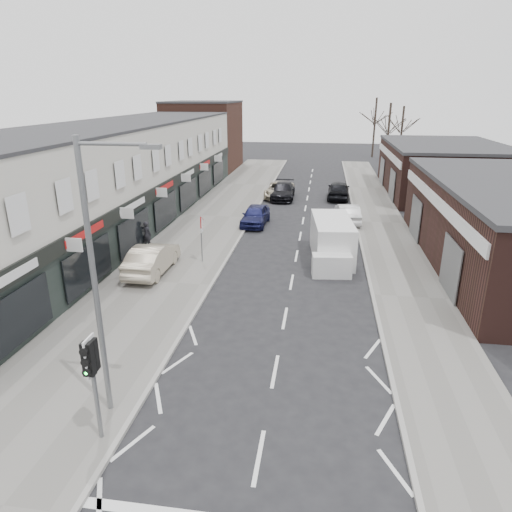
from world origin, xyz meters
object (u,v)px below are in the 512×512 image
at_px(warning_sign, 202,226).
at_px(parked_car_left_c, 280,190).
at_px(parked_car_left_b, 283,191).
at_px(pedestrian, 147,235).
at_px(parked_car_left_a, 255,215).
at_px(white_van, 332,241).
at_px(parked_car_right_a, 348,214).
at_px(parked_car_right_b, 339,190).
at_px(traffic_light, 91,365).
at_px(sedan_on_pavement, 152,258).
at_px(street_lamp, 99,269).

distance_m(warning_sign, parked_car_left_c, 18.13).
bearing_deg(parked_car_left_b, parked_car_left_c, 122.33).
height_order(pedestrian, parked_car_left_a, pedestrian).
bearing_deg(parked_car_left_b, white_van, -75.81).
height_order(warning_sign, parked_car_right_a, warning_sign).
height_order(parked_car_left_a, parked_car_right_b, parked_car_right_b).
xyz_separation_m(warning_sign, parked_car_right_a, (8.42, 9.90, -1.50)).
relative_size(traffic_light, parked_car_left_a, 0.73).
height_order(sedan_on_pavement, parked_car_left_a, sedan_on_pavement).
bearing_deg(parked_car_left_a, white_van, -48.01).
bearing_deg(parked_car_right_a, parked_car_left_b, -58.54).
xyz_separation_m(warning_sign, parked_car_left_b, (2.96, 17.32, -1.48)).
distance_m(warning_sign, parked_car_right_a, 13.08).
xyz_separation_m(parked_car_left_a, parked_car_left_b, (1.20, 8.96, -0.00)).
distance_m(parked_car_right_a, parked_car_right_b, 8.23).
distance_m(white_van, parked_car_left_b, 16.11).
distance_m(white_van, parked_car_left_c, 16.75).
height_order(white_van, parked_car_left_c, white_van).
height_order(warning_sign, sedan_on_pavement, warning_sign).
distance_m(sedan_on_pavement, pedestrian, 4.26).
bearing_deg(warning_sign, parked_car_left_a, 78.12).
distance_m(sedan_on_pavement, parked_car_left_c, 20.43).
xyz_separation_m(pedestrian, parked_car_right_b, (11.94, 16.22, -0.13)).
relative_size(traffic_light, white_van, 0.51).
distance_m(parked_car_left_b, parked_car_left_c, 0.67).
bearing_deg(pedestrian, traffic_light, 120.61).
relative_size(sedan_on_pavement, parked_car_left_c, 0.91).
relative_size(street_lamp, white_van, 1.31).
bearing_deg(parked_car_left_b, parked_car_right_b, 8.12).
bearing_deg(parked_car_left_b, pedestrian, -115.20).
distance_m(street_lamp, parked_car_right_a, 24.32).
distance_m(white_van, parked_car_right_b, 16.36).
bearing_deg(pedestrian, sedan_on_pavement, 128.72).
bearing_deg(parked_car_left_c, sedan_on_pavement, -101.21).
xyz_separation_m(traffic_light, parked_car_left_c, (1.83, 31.90, -1.71)).
height_order(white_van, parked_car_right_a, white_van).
relative_size(street_lamp, parked_car_right_a, 1.88).
xyz_separation_m(white_van, parked_car_left_c, (-4.57, 16.11, -0.38)).
distance_m(white_van, parked_car_left_a, 8.52).
bearing_deg(parked_car_right_a, parked_car_right_b, -91.59).
bearing_deg(parked_car_right_b, street_lamp, 79.05).
bearing_deg(parked_car_right_b, parked_car_left_b, 11.40).
bearing_deg(parked_car_right_b, parked_car_left_a, 59.97).
bearing_deg(parked_car_left_a, parked_car_right_a, 15.67).
bearing_deg(parked_car_right_b, traffic_light, 79.74).
relative_size(white_van, parked_car_right_a, 1.44).
bearing_deg(street_lamp, parked_car_left_b, 85.59).
bearing_deg(traffic_light, parked_car_left_b, 85.98).
relative_size(traffic_light, warning_sign, 1.15).
xyz_separation_m(warning_sign, sedan_on_pavement, (-2.21, -1.97, -1.32)).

